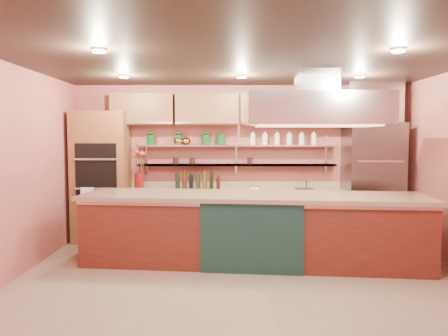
{
  "coord_description": "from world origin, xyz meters",
  "views": [
    {
      "loc": [
        -0.25,
        -5.53,
        1.85
      ],
      "look_at": [
        -0.27,
        1.0,
        1.39
      ],
      "focal_mm": 35.0,
      "sensor_mm": 36.0,
      "label": 1
    }
  ],
  "objects_px": {
    "island": "(253,229)",
    "copper_kettle": "(186,141)",
    "kitchen_scale": "(254,187)",
    "green_canister": "(221,139)",
    "refrigerator": "(372,183)",
    "flower_vase": "(139,181)"
  },
  "relations": [
    {
      "from": "island",
      "to": "copper_kettle",
      "type": "xyz_separation_m",
      "value": [
        -1.12,
        1.58,
        1.27
      ]
    },
    {
      "from": "island",
      "to": "kitchen_scale",
      "type": "bearing_deg",
      "value": 91.47
    },
    {
      "from": "copper_kettle",
      "to": "green_canister",
      "type": "bearing_deg",
      "value": 0.0
    },
    {
      "from": "copper_kettle",
      "to": "island",
      "type": "bearing_deg",
      "value": -54.74
    },
    {
      "from": "kitchen_scale",
      "to": "island",
      "type": "bearing_deg",
      "value": -86.97
    },
    {
      "from": "kitchen_scale",
      "to": "copper_kettle",
      "type": "xyz_separation_m",
      "value": [
        -1.22,
        0.22,
        0.81
      ]
    },
    {
      "from": "refrigerator",
      "to": "green_canister",
      "type": "distance_m",
      "value": 2.79
    },
    {
      "from": "island",
      "to": "copper_kettle",
      "type": "relative_size",
      "value": 29.12
    },
    {
      "from": "island",
      "to": "kitchen_scale",
      "type": "relative_size",
      "value": 33.37
    },
    {
      "from": "refrigerator",
      "to": "kitchen_scale",
      "type": "xyz_separation_m",
      "value": [
        -2.09,
        0.01,
        -0.08
      ]
    },
    {
      "from": "green_canister",
      "to": "island",
      "type": "bearing_deg",
      "value": -73.14
    },
    {
      "from": "island",
      "to": "copper_kettle",
      "type": "bearing_deg",
      "value": 131.19
    },
    {
      "from": "refrigerator",
      "to": "kitchen_scale",
      "type": "distance_m",
      "value": 2.09
    },
    {
      "from": "copper_kettle",
      "to": "flower_vase",
      "type": "bearing_deg",
      "value": -165.0
    },
    {
      "from": "refrigerator",
      "to": "green_canister",
      "type": "relative_size",
      "value": 10.61
    },
    {
      "from": "kitchen_scale",
      "to": "copper_kettle",
      "type": "bearing_deg",
      "value": 177.28
    },
    {
      "from": "green_canister",
      "to": "refrigerator",
      "type": "bearing_deg",
      "value": -4.92
    },
    {
      "from": "refrigerator",
      "to": "copper_kettle",
      "type": "relative_size",
      "value": 12.5
    },
    {
      "from": "kitchen_scale",
      "to": "green_canister",
      "type": "bearing_deg",
      "value": 166.86
    },
    {
      "from": "refrigerator",
      "to": "island",
      "type": "height_order",
      "value": "refrigerator"
    },
    {
      "from": "refrigerator",
      "to": "island",
      "type": "bearing_deg",
      "value": -148.4
    },
    {
      "from": "refrigerator",
      "to": "green_canister",
      "type": "xyz_separation_m",
      "value": [
        -2.67,
        0.23,
        0.76
      ]
    }
  ]
}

